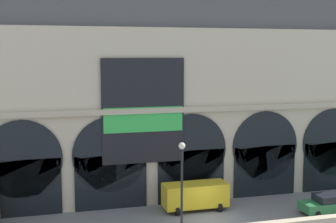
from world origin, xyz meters
TOP-DOWN VIEW (x-y plane):
  - ground_plane at (0.00, 0.00)m, footprint 200.00×200.00m
  - station_building at (0.02, 7.62)m, footprint 42.43×5.64m
  - van_center at (-0.34, 2.87)m, footprint 5.20×2.48m
  - car_mideast at (9.59, -0.71)m, footprint 4.40×2.22m
  - street_lamp_quayside at (-3.45, -3.56)m, footprint 0.44×0.44m

SIDE VIEW (x-z plane):
  - ground_plane at x=0.00m, z-range 0.00..0.00m
  - car_mideast at x=9.59m, z-range 0.03..1.58m
  - van_center at x=-0.34m, z-range 0.15..2.35m
  - street_lamp_quayside at x=-3.45m, z-range 0.96..7.86m
  - station_building at x=0.02m, z-range -0.29..18.69m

